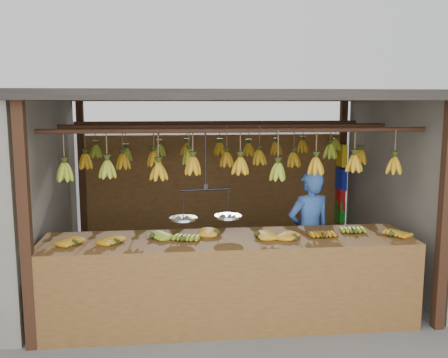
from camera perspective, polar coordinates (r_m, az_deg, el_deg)
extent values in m
plane|color=#5B5B57|center=(6.50, 0.29, -11.81)|extent=(80.00, 80.00, 0.00)
cube|color=black|center=(4.87, -21.74, -5.31)|extent=(0.10, 0.10, 2.30)
cube|color=black|center=(5.40, 23.88, -4.10)|extent=(0.10, 0.10, 2.30)
cube|color=black|center=(7.75, -15.86, 0.00)|extent=(0.10, 0.10, 2.30)
cube|color=black|center=(8.09, 13.29, 0.45)|extent=(0.10, 0.10, 2.30)
cube|color=black|center=(6.09, 0.31, 9.38)|extent=(4.30, 3.30, 0.10)
cylinder|color=black|center=(5.10, 1.57, 5.59)|extent=(4.00, 0.05, 0.05)
cylinder|color=black|center=(6.10, 0.30, 6.09)|extent=(4.00, 0.05, 0.05)
cylinder|color=black|center=(7.09, -0.61, 6.46)|extent=(4.00, 0.05, 0.05)
cube|color=brown|center=(7.71, -0.95, -1.60)|extent=(4.00, 0.06, 1.80)
cube|color=brown|center=(5.18, 0.49, -7.17)|extent=(3.82, 0.85, 0.08)
cube|color=brown|center=(4.92, 1.07, -13.12)|extent=(3.82, 0.04, 0.90)
cube|color=black|center=(5.09, -20.23, -13.36)|extent=(0.07, 0.07, 0.82)
cube|color=black|center=(5.49, 20.50, -11.76)|extent=(0.07, 0.07, 0.82)
cube|color=black|center=(5.78, -18.42, -10.62)|extent=(0.07, 0.07, 0.82)
cube|color=black|center=(6.13, 17.34, -9.46)|extent=(0.07, 0.07, 0.82)
ellipsoid|color=#C48914|center=(5.09, -16.50, -7.02)|extent=(0.30, 0.28, 0.06)
ellipsoid|color=#C48914|center=(5.03, -12.06, -7.03)|extent=(0.30, 0.29, 0.06)
ellipsoid|color=#92A523|center=(5.14, -8.06, -6.59)|extent=(0.30, 0.28, 0.06)
ellipsoid|color=#92A523|center=(5.01, -4.55, -6.93)|extent=(0.24, 0.28, 0.06)
ellipsoid|color=#C48914|center=(5.27, -0.86, -6.12)|extent=(0.26, 0.21, 0.06)
ellipsoid|color=#C48914|center=(5.14, 3.89, -6.50)|extent=(0.26, 0.20, 0.06)
ellipsoid|color=#C48914|center=(5.14, 8.19, -6.59)|extent=(0.30, 0.29, 0.06)
ellipsoid|color=#C48914|center=(5.22, 11.45, -6.42)|extent=(0.19, 0.25, 0.06)
ellipsoid|color=#92A523|center=(5.46, 14.70, -5.86)|extent=(0.20, 0.26, 0.06)
ellipsoid|color=#C48914|center=(5.45, 18.75, -6.07)|extent=(0.30, 0.28, 0.06)
ellipsoid|color=#92A523|center=(5.22, -17.72, 0.75)|extent=(0.16, 0.16, 0.28)
ellipsoid|color=#92A523|center=(5.17, -13.18, 1.08)|extent=(0.16, 0.16, 0.28)
ellipsoid|color=#C48914|center=(5.15, -7.48, 0.85)|extent=(0.16, 0.16, 0.28)
ellipsoid|color=#C48914|center=(5.15, -3.57, 1.48)|extent=(0.16, 0.16, 0.28)
ellipsoid|color=#C48914|center=(5.17, 1.87, 1.51)|extent=(0.16, 0.16, 0.28)
ellipsoid|color=#92A523|center=(5.19, 6.16, 0.81)|extent=(0.16, 0.16, 0.28)
ellipsoid|color=#C48914|center=(5.30, 10.45, 1.48)|extent=(0.16, 0.16, 0.28)
ellipsoid|color=#C48914|center=(5.46, 14.64, 1.71)|extent=(0.16, 0.16, 0.28)
ellipsoid|color=#C48914|center=(5.57, 18.88, 1.47)|extent=(0.16, 0.16, 0.28)
ellipsoid|color=#C48914|center=(6.21, -15.54, 1.95)|extent=(0.16, 0.16, 0.28)
ellipsoid|color=#C48914|center=(6.14, -11.47, 1.96)|extent=(0.16, 0.16, 0.28)
ellipsoid|color=#C48914|center=(6.11, -7.99, 2.32)|extent=(0.16, 0.16, 0.28)
ellipsoid|color=#92A523|center=(6.08, -4.01, 2.50)|extent=(0.16, 0.16, 0.28)
ellipsoid|color=#C48914|center=(6.09, 0.31, 2.24)|extent=(0.16, 0.16, 0.28)
ellipsoid|color=#C48914|center=(6.16, 4.05, 2.47)|extent=(0.16, 0.16, 0.28)
ellipsoid|color=#C48914|center=(6.27, 7.97, 2.19)|extent=(0.16, 0.16, 0.28)
ellipsoid|color=#92A523|center=(6.40, 12.03, 3.10)|extent=(0.16, 0.16, 0.28)
ellipsoid|color=#C48914|center=(6.55, 15.33, 2.43)|extent=(0.16, 0.16, 0.28)
ellipsoid|color=#92A523|center=(7.20, -14.46, 3.07)|extent=(0.16, 0.16, 0.28)
ellipsoid|color=#92A523|center=(7.09, -11.13, 2.75)|extent=(0.16, 0.16, 0.28)
ellipsoid|color=#92A523|center=(7.13, -7.41, 3.28)|extent=(0.16, 0.16, 0.28)
ellipsoid|color=#C48914|center=(7.11, -4.25, 3.42)|extent=(0.16, 0.16, 0.28)
ellipsoid|color=#C48914|center=(7.11, -0.50, 3.43)|extent=(0.16, 0.16, 0.28)
ellipsoid|color=#C48914|center=(7.15, 2.85, 3.37)|extent=(0.16, 0.16, 0.28)
ellipsoid|color=#C48914|center=(7.20, 5.97, 3.49)|extent=(0.16, 0.16, 0.28)
ellipsoid|color=#C48914|center=(7.37, 9.00, 3.70)|extent=(0.16, 0.16, 0.28)
ellipsoid|color=#92A523|center=(7.52, 12.62, 3.87)|extent=(0.16, 0.16, 0.28)
cylinder|color=black|center=(5.10, -2.12, 2.15)|extent=(0.02, 0.02, 0.61)
cylinder|color=black|center=(5.14, -2.10, -1.22)|extent=(0.51, 0.08, 0.02)
cylinder|color=silver|center=(5.16, -4.67, -4.59)|extent=(0.28, 0.28, 0.02)
cylinder|color=silver|center=(5.25, 0.46, -4.35)|extent=(0.28, 0.28, 0.02)
imported|color=#3359A5|center=(6.00, 9.70, -6.12)|extent=(0.63, 0.49, 1.51)
cube|color=yellow|center=(7.89, 13.32, 2.63)|extent=(0.08, 0.26, 0.34)
cube|color=#1426BF|center=(7.94, 13.23, -0.03)|extent=(0.08, 0.26, 0.34)
cube|color=red|center=(7.99, 13.15, -2.24)|extent=(0.08, 0.26, 0.34)
cube|color=#199926|center=(8.03, 13.10, -3.62)|extent=(0.08, 0.26, 0.34)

